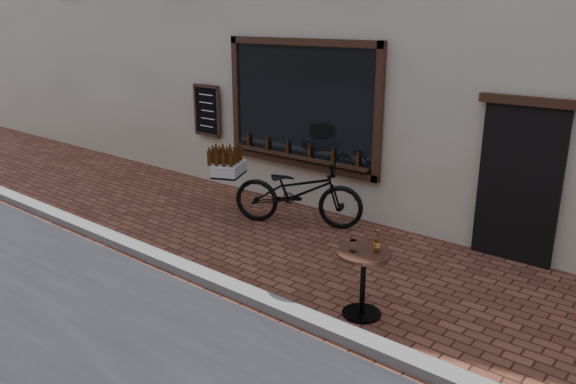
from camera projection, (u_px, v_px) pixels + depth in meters
The scene contains 4 objects.
ground at pixel (247, 310), 6.65m from camera, with size 90.00×90.00×0.00m, color #532A1A.
kerb at pixel (259, 299), 6.78m from camera, with size 90.00×0.25×0.12m, color slate.
cargo_bicycle at pixel (295, 191), 9.21m from camera, with size 2.55×1.67×1.22m.
bistro_table at pixel (364, 270), 6.37m from camera, with size 0.62×0.62×1.06m.
Camera 1 is at (4.13, -4.27, 3.32)m, focal length 35.00 mm.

